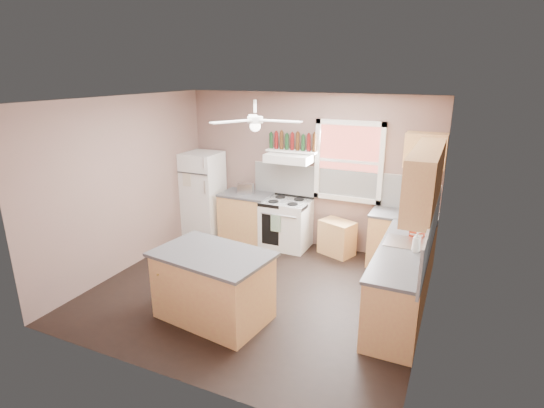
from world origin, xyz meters
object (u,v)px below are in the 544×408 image
at_px(refrigerator, 203,194).
at_px(toaster, 246,189).
at_px(cart, 337,239).
at_px(stove, 286,224).
at_px(island, 213,287).

relative_size(refrigerator, toaster, 5.72).
height_order(refrigerator, cart, refrigerator).
distance_m(refrigerator, cart, 2.68).
height_order(refrigerator, stove, refrigerator).
xyz_separation_m(refrigerator, island, (1.75, -2.45, -0.37)).
bearing_deg(toaster, cart, -12.72).
distance_m(stove, island, 2.52).
height_order(toaster, island, toaster).
height_order(cart, island, island).
bearing_deg(cart, toaster, -157.67).
height_order(stove, cart, stove).
height_order(stove, island, same).
bearing_deg(cart, island, -87.81).
bearing_deg(stove, island, -88.20).
bearing_deg(toaster, stove, -15.06).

